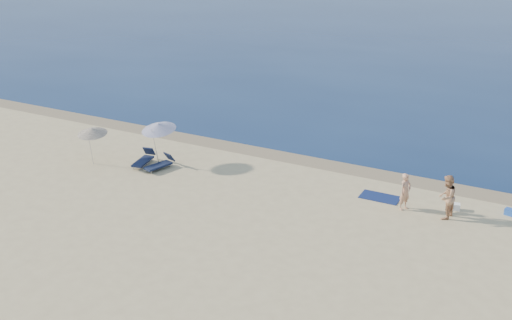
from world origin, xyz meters
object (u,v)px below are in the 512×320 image
(person_right, at_px, (446,197))
(umbrella_near, at_px, (158,127))
(blue_cooler, at_px, (510,212))
(person_left, at_px, (405,192))

(person_right, height_order, umbrella_near, umbrella_near)
(blue_cooler, bearing_deg, umbrella_near, -159.13)
(person_right, distance_m, blue_cooler, 3.05)
(person_left, bearing_deg, umbrella_near, 116.78)
(blue_cooler, bearing_deg, person_right, -133.67)
(person_right, bearing_deg, umbrella_near, -78.51)
(blue_cooler, bearing_deg, person_left, -146.24)
(person_left, height_order, umbrella_near, umbrella_near)
(person_left, xyz_separation_m, blue_cooler, (4.25, 1.56, -0.70))
(person_right, bearing_deg, person_left, -81.62)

